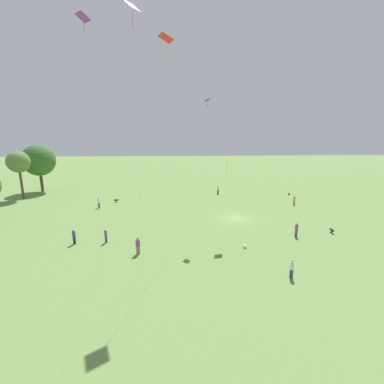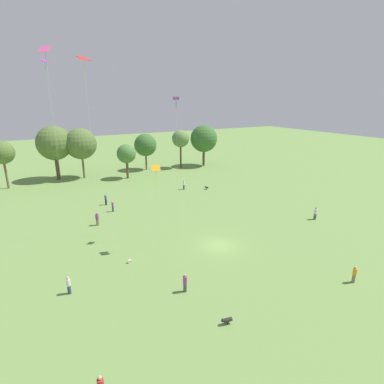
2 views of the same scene
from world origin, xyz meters
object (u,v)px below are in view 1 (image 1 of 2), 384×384
picnic_bag_0 (245,247)px  picnic_bag_1 (289,194)px  dog_0 (116,200)px  person_5 (292,269)px  person_6 (218,190)px  person_2 (296,230)px  person_7 (138,246)px  person_0 (99,203)px  kite_3 (133,21)px  person_4 (74,237)px  person_8 (106,236)px  kite_2 (166,48)px  kite_1 (207,111)px  dog_1 (332,230)px  person_1 (294,200)px  kite_0 (84,38)px  kite_4 (227,162)px

picnic_bag_0 → picnic_bag_1: bearing=-32.8°
dog_0 → picnic_bag_1: dog_0 is taller
person_5 → person_6: size_ratio=0.94×
person_2 → person_5: person_2 is taller
person_7 → picnic_bag_0: 11.91m
person_0 → kite_3: 31.71m
person_4 → dog_0: 19.20m
person_8 → picnic_bag_1: 39.71m
person_6 → kite_2: 35.73m
person_0 → person_8: (-15.12, -5.14, -0.05)m
person_0 → kite_1: kite_1 is taller
dog_1 → picnic_bag_1: dog_1 is taller
person_0 → person_1: 35.07m
person_7 → person_8: person_7 is taller
picnic_bag_0 → person_5: bearing=-158.7°
kite_0 → kite_3: bearing=-95.6°
person_8 → person_6: bearing=-110.7°
person_7 → dog_0: 23.40m
person_4 → kite_0: size_ratio=0.08×
person_2 → person_4: person_2 is taller
person_4 → kite_3: 22.99m
person_6 → person_7: (-28.10, 13.21, 0.00)m
person_4 → dog_0: bearing=-176.2°
person_2 → kite_0: kite_0 is taller
person_0 → kite_0: 29.83m
kite_0 → dog_1: 34.25m
person_2 → person_0: bearing=-94.3°
person_6 → picnic_bag_1: bearing=-163.4°
person_0 → kite_0: kite_0 is taller
person_4 → kite_2: (-3.44, -11.25, 19.23)m
person_8 → picnic_bag_0: bearing=-174.5°
person_7 → dog_1: person_7 is taller
person_8 → picnic_bag_1: person_8 is taller
person_4 → person_6: person_6 is taller
dog_1 → person_5: bearing=55.7°
kite_3 → dog_1: bearing=11.4°
kite_3 → person_4: bearing=133.7°
person_2 → kite_4: (1.16, 8.84, 8.40)m
person_7 → kite_3: 20.45m
person_4 → person_7: (-3.07, -7.82, -0.00)m
person_6 → person_8: size_ratio=1.08×
person_6 → kite_4: 24.97m
person_0 → person_7: size_ratio=1.00×
picnic_bag_0 → dog_0: bearing=41.6°
person_5 → kite_3: size_ratio=0.08×
person_5 → kite_2: kite_2 is taller
person_8 → person_7: bearing=156.8°
kite_3 → person_1: bearing=33.7°
person_2 → person_6: 25.20m
person_0 → person_2: size_ratio=1.01×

